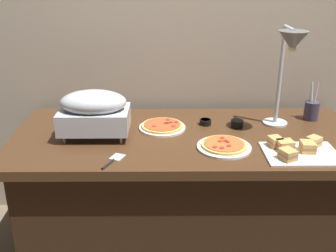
% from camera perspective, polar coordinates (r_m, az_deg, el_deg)
% --- Properties ---
extents(ground_plane, '(8.00, 8.00, 0.00)m').
position_cam_1_polar(ground_plane, '(2.58, 2.41, -16.94)').
color(ground_plane, brown).
extents(back_wall, '(4.40, 0.04, 2.40)m').
position_cam_1_polar(back_wall, '(2.54, 2.31, 12.51)').
color(back_wall, tan).
rests_on(back_wall, ground_plane).
extents(buffet_table, '(1.90, 0.84, 0.76)m').
position_cam_1_polar(buffet_table, '(2.35, 2.56, -9.62)').
color(buffet_table, '#422816').
rests_on(buffet_table, ground_plane).
extents(chafing_dish, '(0.36, 0.24, 0.26)m').
position_cam_1_polar(chafing_dish, '(2.14, -10.51, 2.11)').
color(chafing_dish, '#B7BABF').
rests_on(chafing_dish, buffet_table).
extents(heat_lamp, '(0.15, 0.30, 0.57)m').
position_cam_1_polar(heat_lamp, '(2.17, 16.95, 10.01)').
color(heat_lamp, '#B7BABF').
rests_on(heat_lamp, buffet_table).
extents(pizza_plate_front, '(0.26, 0.26, 0.03)m').
position_cam_1_polar(pizza_plate_front, '(2.25, -0.82, -0.06)').
color(pizza_plate_front, white).
rests_on(pizza_plate_front, buffet_table).
extents(pizza_plate_center, '(0.27, 0.27, 0.03)m').
position_cam_1_polar(pizza_plate_center, '(2.03, 7.99, -2.83)').
color(pizza_plate_center, white).
rests_on(pizza_plate_center, buffet_table).
extents(sandwich_platter, '(0.36, 0.26, 0.06)m').
position_cam_1_polar(sandwich_platter, '(2.05, 17.93, -3.22)').
color(sandwich_platter, white).
rests_on(sandwich_platter, buffet_table).
extents(sauce_cup_near, '(0.07, 0.07, 0.03)m').
position_cam_1_polar(sauce_cup_near, '(2.31, 5.35, 0.61)').
color(sauce_cup_near, black).
rests_on(sauce_cup_near, buffet_table).
extents(sauce_cup_far, '(0.07, 0.07, 0.04)m').
position_cam_1_polar(sauce_cup_far, '(2.30, 9.82, 0.37)').
color(sauce_cup_far, black).
rests_on(sauce_cup_far, buffet_table).
extents(utensil_holder, '(0.08, 0.08, 0.23)m').
position_cam_1_polar(utensil_holder, '(2.52, 19.77, 2.14)').
color(utensil_holder, '#383347').
rests_on(utensil_holder, buffet_table).
extents(serving_spatula, '(0.10, 0.17, 0.01)m').
position_cam_1_polar(serving_spatula, '(1.91, -7.85, -4.89)').
color(serving_spatula, '#B7BABF').
rests_on(serving_spatula, buffet_table).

